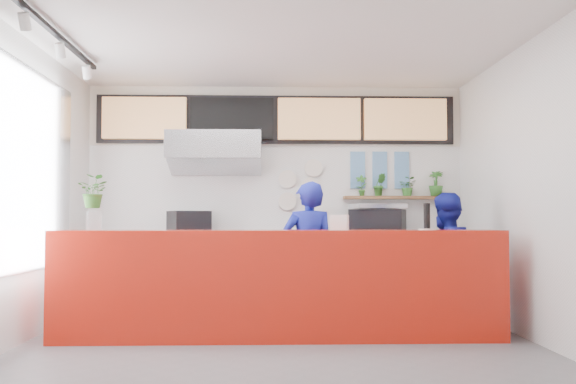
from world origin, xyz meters
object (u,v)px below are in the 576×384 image
(staff_center, at_px, (309,255))
(pepper_mill, at_px, (427,216))
(panini_oven, at_px, (189,227))
(service_counter, at_px, (279,284))
(espresso_machine, at_px, (378,226))
(staff_right, at_px, (446,260))

(staff_center, height_order, pepper_mill, staff_center)
(panini_oven, xyz_separation_m, pepper_mill, (2.64, -1.84, 0.14))
(staff_center, bearing_deg, panini_oven, -43.90)
(service_counter, bearing_deg, staff_center, 61.53)
(panini_oven, bearing_deg, pepper_mill, -59.45)
(service_counter, bearing_deg, espresso_machine, 53.74)
(service_counter, xyz_separation_m, staff_right, (1.87, 0.57, 0.20))
(staff_right, distance_m, pepper_mill, 0.87)
(espresso_machine, relative_size, staff_right, 0.45)
(staff_right, height_order, pepper_mill, staff_right)
(staff_center, distance_m, pepper_mill, 1.41)
(espresso_machine, bearing_deg, panini_oven, -160.79)
(panini_oven, distance_m, staff_right, 3.26)
(panini_oven, relative_size, pepper_mill, 1.80)
(staff_right, bearing_deg, panini_oven, -56.77)
(pepper_mill, bearing_deg, service_counter, 178.32)
(espresso_machine, bearing_deg, staff_right, -46.84)
(panini_oven, bearing_deg, espresso_machine, -24.51)
(espresso_machine, relative_size, pepper_mill, 2.64)
(panini_oven, height_order, staff_center, staff_center)
(service_counter, xyz_separation_m, espresso_machine, (1.32, 1.80, 0.57))
(panini_oven, bearing_deg, staff_right, -46.74)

